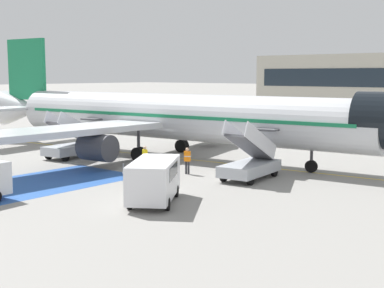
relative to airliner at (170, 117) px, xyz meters
The scene contains 11 objects.
ground_plane 3.36m from the airliner, 54.85° to the right, with size 600.00×600.00×0.00m, color gray.
apron_leadline_yellow 3.37m from the airliner, ahead, with size 0.20×76.00×0.01m, color gold.
apron_stand_patch_blue 13.73m from the airliner, 87.03° to the right, with size 6.68×12.67×0.01m, color #2856A8.
airliner is the anchor object (origin of this frame).
boarding_stairs_forward 10.70m from the airliner, 18.62° to the right, with size 2.69×5.40×3.90m.
boarding_stairs_aft 8.17m from the airliner, 140.19° to the right, with size 2.69×5.40×3.85m.
fuel_tanker 25.14m from the airliner, 106.02° to the left, with size 9.81×2.75×3.43m.
service_van_1 15.46m from the airliner, 51.02° to the right, with size 4.38×5.18×2.23m.
baggage_cart 9.78m from the airliner, 61.20° to the right, with size 2.99×2.73×0.87m.
ground_crew_0 7.70m from the airliner, 38.99° to the right, with size 0.49×0.39×1.79m.
ground_crew_1 7.21m from the airliner, 62.45° to the right, with size 0.48×0.37×1.83m.
Camera 1 is at (28.24, -31.01, 6.64)m, focal length 50.00 mm.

